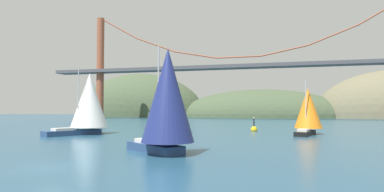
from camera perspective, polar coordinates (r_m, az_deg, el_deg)
The scene contains 8 objects.
ground_plane at distance 23.71m, azimuth -23.06°, elevation -11.34°, with size 360.00×360.00×0.00m, color navy.
headland_left at distance 168.44m, azimuth -9.09°, elevation -3.50°, with size 67.04×44.00×43.02m, color #425138.
headland_center at distance 153.73m, azimuth 11.78°, elevation -3.61°, with size 77.78×44.00×25.32m, color #425138.
suspension_bridge at distance 115.32m, azimuth 7.99°, elevation 5.36°, with size 143.19×6.00×39.44m.
sailboat_white_mainsail at distance 52.14m, azimuth -17.52°, elevation -0.97°, with size 7.62×10.30×10.00m.
sailboat_navy_sail at distance 27.77m, azimuth -4.39°, elevation -0.41°, with size 8.08×7.15×9.33m.
sailboat_orange_sail at distance 52.29m, azimuth 19.44°, elevation -2.28°, with size 5.00×7.96×8.00m.
channel_buoy at distance 56.99m, azimuth 10.70°, elevation -5.67°, with size 1.10×1.10×2.64m.
Camera 1 is at (14.47, -18.39, 3.83)m, focal length 30.75 mm.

